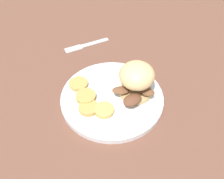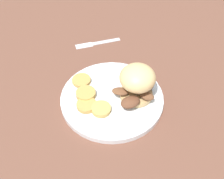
% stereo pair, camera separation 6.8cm
% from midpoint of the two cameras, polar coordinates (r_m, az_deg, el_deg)
% --- Properties ---
extents(ground_plane, '(4.00, 4.00, 0.00)m').
position_cam_midpoint_polar(ground_plane, '(0.71, 2.73, -2.49)').
color(ground_plane, brown).
extents(dinner_plate, '(0.27, 0.27, 0.02)m').
position_cam_midpoint_polar(dinner_plate, '(0.70, 2.76, -1.97)').
color(dinner_plate, white).
rests_on(dinner_plate, ground_plane).
extents(sandwich, '(0.10, 0.13, 0.10)m').
position_cam_midpoint_polar(sandwich, '(0.67, 8.37, 1.37)').
color(sandwich, tan).
rests_on(sandwich, dinner_plate).
extents(potato_round_0, '(0.05, 0.05, 0.01)m').
position_cam_midpoint_polar(potato_round_0, '(0.69, -2.93, -1.11)').
color(potato_round_0, tan).
rests_on(potato_round_0, dinner_plate).
extents(potato_round_1, '(0.05, 0.05, 0.01)m').
position_cam_midpoint_polar(potato_round_1, '(0.66, 0.57, -4.43)').
color(potato_round_1, tan).
rests_on(potato_round_1, dinner_plate).
extents(potato_round_2, '(0.05, 0.05, 0.01)m').
position_cam_midpoint_polar(potato_round_2, '(0.67, -2.72, -3.53)').
color(potato_round_2, tan).
rests_on(potato_round_2, dinner_plate).
extents(potato_round_3, '(0.05, 0.05, 0.01)m').
position_cam_midpoint_polar(potato_round_3, '(0.73, -4.05, 1.86)').
color(potato_round_3, tan).
rests_on(potato_round_3, dinner_plate).
extents(fork, '(0.04, 0.15, 0.00)m').
position_cam_midpoint_polar(fork, '(0.89, -1.06, 9.99)').
color(fork, silver).
rests_on(fork, ground_plane).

